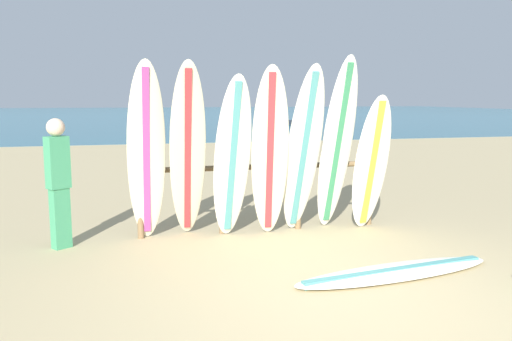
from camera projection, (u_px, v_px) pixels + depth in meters
name	position (u px, v px, depth m)	size (l,w,h in m)	color
ground_plane	(351.00, 308.00, 4.88)	(120.00, 120.00, 0.00)	tan
ocean_water	(147.00, 114.00, 60.69)	(120.00, 80.00, 0.01)	teal
surfboard_rack	(261.00, 183.00, 7.59)	(3.58, 0.09, 1.11)	olive
surfboard_leaning_far_left	(146.00, 153.00, 6.89)	(0.53, 0.70, 2.46)	beige
surfboard_leaning_left	(188.00, 154.00, 6.87)	(0.54, 1.23, 2.44)	beige
surfboard_leaning_center_left	(232.00, 159.00, 7.03)	(0.58, 0.76, 2.28)	silver
surfboard_leaning_center	(270.00, 154.00, 7.10)	(0.63, 0.80, 2.40)	beige
surfboard_leaning_center_right	(303.00, 152.00, 7.21)	(0.51, 0.99, 2.42)	silver
surfboard_leaning_right	(337.00, 145.00, 7.51)	(0.57, 0.80, 2.56)	white
surfboard_leaning_far_right	(371.00, 163.00, 7.58)	(0.65, 0.59, 2.01)	white
surfboard_lying_on_sand	(396.00, 272.00, 5.78)	(2.58, 0.93, 0.08)	white
beachgoer_standing	(58.00, 178.00, 6.69)	(0.32, 0.30, 1.71)	#3F9966
small_boat_offshore	(301.00, 122.00, 35.96)	(1.19, 2.35, 0.71)	#333842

